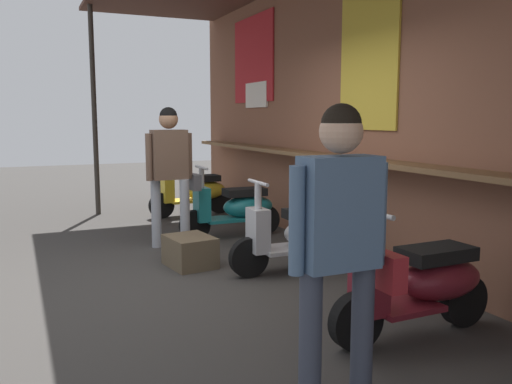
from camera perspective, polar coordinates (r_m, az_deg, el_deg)
ground_plane at (r=5.26m, az=-5.81°, el=-9.67°), size 28.55×28.55×0.00m
market_stall_facade at (r=5.86m, az=11.54°, el=11.33°), size 10.20×2.62×3.46m
scooter_yellow at (r=8.80m, az=-6.43°, el=0.05°), size 0.48×1.40×0.97m
scooter_teal at (r=7.15m, az=-2.09°, el=-1.73°), size 0.46×1.40×0.97m
scooter_silver at (r=5.57m, az=4.80°, el=-4.50°), size 0.46×1.40×0.97m
scooter_maroon at (r=4.12m, az=17.29°, el=-9.29°), size 0.46×1.40×0.97m
shopper_with_handbag at (r=6.58m, az=-9.07°, el=3.13°), size 0.30×0.67×1.71m
shopper_browsing at (r=2.78m, az=9.08°, el=-4.18°), size 0.26×0.65×1.65m
merchandise_crate at (r=5.82m, az=-7.04°, el=-6.28°), size 0.60×0.51×0.33m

